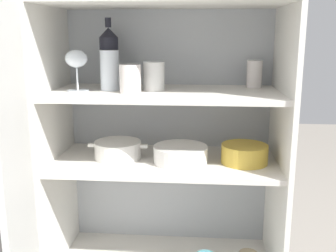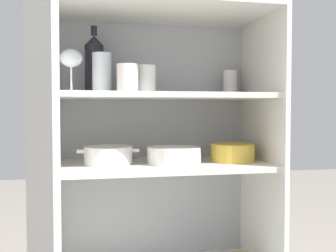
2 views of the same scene
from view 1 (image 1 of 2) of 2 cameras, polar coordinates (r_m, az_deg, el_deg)
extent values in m
cube|color=#B2B7BC|center=(1.73, 0.21, -4.75)|extent=(0.88, 0.02, 1.26)
cube|color=white|center=(1.63, -15.71, -6.38)|extent=(0.02, 0.43, 1.26)
cube|color=white|center=(1.56, 15.65, -7.26)|extent=(0.02, 0.43, 1.26)
cube|color=white|center=(1.45, -0.44, 17.43)|extent=(0.88, 0.43, 0.02)
cube|color=silver|center=(1.52, -0.40, -5.21)|extent=(0.84, 0.39, 0.02)
cube|color=silver|center=(1.46, -0.42, 4.74)|extent=(0.84, 0.39, 0.02)
cube|color=silver|center=(1.25, -20.35, -12.83)|extent=(0.13, 0.43, 1.26)
cylinder|color=white|center=(1.46, -2.07, 7.24)|extent=(0.08, 0.08, 0.11)
cylinder|color=silver|center=(1.58, 12.42, 7.38)|extent=(0.06, 0.06, 0.11)
cylinder|color=white|center=(1.48, -8.44, 8.00)|extent=(0.07, 0.07, 0.15)
cylinder|color=silver|center=(1.40, -5.50, 6.85)|extent=(0.08, 0.08, 0.10)
cylinder|color=white|center=(1.47, -12.94, 4.99)|extent=(0.08, 0.08, 0.01)
cylinder|color=white|center=(1.46, -13.03, 6.69)|extent=(0.01, 0.01, 0.08)
ellipsoid|color=white|center=(1.46, -13.17, 9.51)|extent=(0.08, 0.08, 0.06)
cylinder|color=black|center=(1.59, -8.50, 9.15)|extent=(0.07, 0.07, 0.19)
cone|color=black|center=(1.59, -8.64, 13.28)|extent=(0.07, 0.07, 0.04)
cylinder|color=black|center=(1.59, -8.69, 14.62)|extent=(0.02, 0.02, 0.04)
cylinder|color=white|center=(1.48, 1.82, -5.11)|extent=(0.20, 0.20, 0.01)
cylinder|color=white|center=(1.48, 1.82, -4.78)|extent=(0.20, 0.20, 0.01)
cylinder|color=white|center=(1.47, 1.83, -4.44)|extent=(0.20, 0.20, 0.01)
cylinder|color=white|center=(1.47, 1.83, -4.11)|extent=(0.20, 0.20, 0.01)
cylinder|color=white|center=(1.47, 1.83, -3.78)|extent=(0.20, 0.20, 0.01)
cylinder|color=white|center=(1.47, 1.83, -3.44)|extent=(0.20, 0.20, 0.01)
cylinder|color=white|center=(1.46, 1.84, -3.10)|extent=(0.20, 0.20, 0.01)
cylinder|color=gold|center=(1.49, 11.03, -3.98)|extent=(0.17, 0.17, 0.07)
torus|color=gold|center=(1.48, 11.08, -2.83)|extent=(0.17, 0.17, 0.01)
cylinder|color=white|center=(1.53, -7.28, -3.43)|extent=(0.18, 0.18, 0.07)
cube|color=white|center=(1.55, -10.98, -2.72)|extent=(0.03, 0.02, 0.01)
cube|color=white|center=(1.51, -3.52, -2.94)|extent=(0.03, 0.02, 0.01)
camera|label=2|loc=(0.47, -82.07, -33.45)|focal=42.00mm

